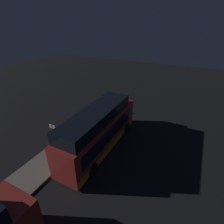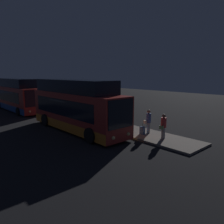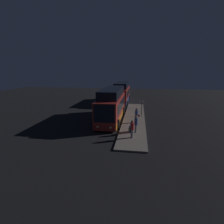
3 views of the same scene
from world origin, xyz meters
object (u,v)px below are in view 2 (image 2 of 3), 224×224
(bus_lead, at_px, (76,108))
(passenger_boarding, at_px, (148,120))
(passenger_waiting, at_px, (116,114))
(sign_post, at_px, (99,104))
(suitcase, at_px, (142,130))
(passenger_with_bags, at_px, (163,125))
(bus_second, at_px, (17,96))

(bus_lead, height_order, passenger_boarding, bus_lead)
(passenger_waiting, bearing_deg, bus_lead, -126.10)
(bus_lead, relative_size, sign_post, 4.49)
(suitcase, bearing_deg, sign_post, 169.56)
(passenger_waiting, distance_m, passenger_with_bags, 5.12)
(passenger_with_bags, xyz_separation_m, suitcase, (-1.67, -0.24, -0.64))
(bus_lead, bearing_deg, passenger_waiting, 67.28)
(bus_lead, height_order, passenger_with_bags, bus_lead)
(passenger_with_bags, bearing_deg, suitcase, 3.30)
(passenger_boarding, distance_m, sign_post, 6.73)
(passenger_boarding, relative_size, suitcase, 2.19)
(bus_lead, relative_size, bus_second, 0.93)
(passenger_waiting, height_order, passenger_with_bags, passenger_waiting)
(bus_lead, height_order, suitcase, bus_lead)
(passenger_with_bags, bearing_deg, bus_lead, 19.41)
(passenger_waiting, relative_size, sign_post, 0.78)
(bus_second, xyz_separation_m, suitcase, (18.39, 2.69, -1.34))
(sign_post, bearing_deg, bus_lead, -65.40)
(passenger_with_bags, bearing_deg, passenger_boarding, -16.69)
(bus_lead, bearing_deg, suitcase, 29.22)
(bus_second, bearing_deg, passenger_with_bags, 8.31)
(passenger_waiting, distance_m, suitcase, 3.55)
(passenger_with_bags, height_order, sign_post, sign_post)
(passenger_waiting, bearing_deg, passenger_boarding, -13.61)
(passenger_with_bags, bearing_deg, passenger_waiting, -8.77)
(bus_second, distance_m, passenger_boarding, 18.77)
(passenger_waiting, xyz_separation_m, passenger_with_bags, (5.11, -0.34, -0.05))
(suitcase, height_order, sign_post, sign_post)
(passenger_with_bags, distance_m, sign_post, 8.34)
(bus_lead, height_order, sign_post, bus_lead)
(passenger_boarding, relative_size, sign_post, 0.77)
(passenger_boarding, distance_m, suitcase, 0.90)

